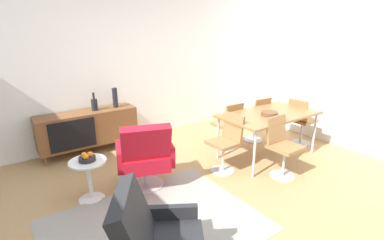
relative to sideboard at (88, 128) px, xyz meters
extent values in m
plane|color=tan|center=(0.60, -2.30, -0.44)|extent=(8.32, 8.32, 0.00)
cube|color=white|center=(0.60, 0.30, 0.96)|extent=(6.80, 0.12, 2.80)
cube|color=white|center=(3.80, -2.30, 0.96)|extent=(0.12, 5.60, 2.80)
cube|color=brown|center=(0.00, 0.00, 0.00)|extent=(1.60, 0.44, 0.56)
cube|color=black|center=(-0.30, -0.22, 0.00)|extent=(0.70, 0.01, 0.48)
cylinder|color=brown|center=(-0.74, -0.17, -0.36)|extent=(0.03, 0.03, 0.16)
cylinder|color=brown|center=(0.74, -0.17, -0.36)|extent=(0.03, 0.03, 0.16)
cylinder|color=brown|center=(-0.74, 0.17, -0.36)|extent=(0.03, 0.03, 0.16)
cylinder|color=brown|center=(0.74, 0.17, -0.36)|extent=(0.03, 0.03, 0.16)
cylinder|color=black|center=(0.51, 0.00, 0.45)|extent=(0.09, 0.09, 0.34)
cylinder|color=black|center=(0.15, 0.00, 0.38)|extent=(0.10, 0.10, 0.19)
cylinder|color=black|center=(0.15, 0.00, 0.53)|extent=(0.04, 0.04, 0.11)
cube|color=olive|center=(2.35, -1.85, 0.28)|extent=(1.60, 0.90, 0.04)
cylinder|color=#B7B7BC|center=(1.63, -2.24, -0.09)|extent=(0.04, 0.04, 0.70)
cylinder|color=#B7B7BC|center=(3.07, -2.24, -0.09)|extent=(0.04, 0.04, 0.70)
cylinder|color=#B7B7BC|center=(1.63, -1.46, -0.09)|extent=(0.04, 0.04, 0.70)
cylinder|color=#B7B7BC|center=(3.07, -1.46, -0.09)|extent=(0.04, 0.04, 0.70)
cylinder|color=brown|center=(2.25, -1.94, 0.33)|extent=(0.26, 0.26, 0.06)
cube|color=#9E7042|center=(2.00, -2.47, 0.01)|extent=(0.40, 0.40, 0.05)
cube|color=#9E7042|center=(2.00, -2.29, 0.23)|extent=(0.38, 0.09, 0.38)
cylinder|color=#B7B7BC|center=(2.00, -2.47, -0.23)|extent=(0.04, 0.04, 0.42)
cylinder|color=#B7B7BC|center=(2.00, -2.47, -0.43)|extent=(0.36, 0.36, 0.01)
cube|color=#9E7042|center=(2.70, -1.23, 0.01)|extent=(0.42, 0.42, 0.05)
cube|color=#9E7042|center=(2.69, -1.41, 0.23)|extent=(0.38, 0.11, 0.38)
cylinder|color=#B7B7BC|center=(2.70, -1.23, -0.23)|extent=(0.04, 0.04, 0.42)
cylinder|color=#B7B7BC|center=(2.70, -1.23, -0.43)|extent=(0.36, 0.36, 0.01)
cube|color=#9E7042|center=(3.30, -1.85, 0.01)|extent=(0.41, 0.41, 0.05)
cube|color=#9E7042|center=(3.12, -1.86, 0.23)|extent=(0.09, 0.38, 0.38)
cylinder|color=#B7B7BC|center=(3.30, -1.85, -0.23)|extent=(0.04, 0.04, 0.42)
cylinder|color=#B7B7BC|center=(3.30, -1.85, -0.43)|extent=(0.36, 0.36, 0.01)
cube|color=#9E7042|center=(1.40, -1.85, 0.01)|extent=(0.41, 0.41, 0.05)
cube|color=#9E7042|center=(1.58, -1.85, 0.23)|extent=(0.10, 0.38, 0.38)
cylinder|color=#B7B7BC|center=(1.40, -1.85, -0.23)|extent=(0.04, 0.04, 0.42)
cylinder|color=#B7B7BC|center=(1.40, -1.85, -0.43)|extent=(0.36, 0.36, 0.01)
cube|color=#9E7042|center=(2.00, -1.23, 0.01)|extent=(0.40, 0.40, 0.05)
cube|color=#9E7042|center=(2.00, -1.41, 0.23)|extent=(0.38, 0.09, 0.38)
cylinder|color=#B7B7BC|center=(2.00, -1.23, -0.23)|extent=(0.04, 0.04, 0.42)
cylinder|color=#B7B7BC|center=(2.00, -1.23, -0.43)|extent=(0.36, 0.36, 0.01)
cube|color=red|center=(0.28, -1.56, -0.06)|extent=(0.75, 0.73, 0.20)
cube|color=red|center=(0.20, -1.78, 0.25)|extent=(0.66, 0.45, 0.51)
cube|color=red|center=(0.59, -1.66, 0.02)|extent=(0.22, 0.50, 0.28)
cube|color=red|center=(-0.03, -1.45, 0.02)|extent=(0.22, 0.50, 0.28)
cylinder|color=#B7B7BC|center=(0.28, -1.56, -0.30)|extent=(0.06, 0.06, 0.28)
cylinder|color=#B7B7BC|center=(0.28, -1.56, -0.43)|extent=(0.48, 0.48, 0.02)
cube|color=#262628|center=(-0.55, -3.08, 0.25)|extent=(0.54, 0.65, 0.51)
cube|color=#262628|center=(-0.17, -2.92, 0.02)|extent=(0.46, 0.31, 0.28)
cylinder|color=white|center=(-0.43, -1.47, 0.07)|extent=(0.44, 0.44, 0.02)
cylinder|color=white|center=(-0.43, -1.47, -0.19)|extent=(0.05, 0.05, 0.50)
cone|color=white|center=(-0.43, -1.47, -0.43)|extent=(0.32, 0.32, 0.02)
cylinder|color=#262628|center=(-0.43, -1.47, 0.11)|extent=(0.20, 0.20, 0.05)
sphere|color=orange|center=(-0.39, -1.46, 0.15)|extent=(0.07, 0.07, 0.07)
sphere|color=orange|center=(-0.45, -1.43, 0.15)|extent=(0.07, 0.07, 0.07)
sphere|color=orange|center=(-0.45, -1.50, 0.15)|extent=(0.07, 0.07, 0.07)
cube|color=gray|center=(-0.03, -2.38, -0.44)|extent=(2.20, 1.70, 0.01)
camera|label=1|loc=(-1.21, -4.75, 1.59)|focal=26.90mm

